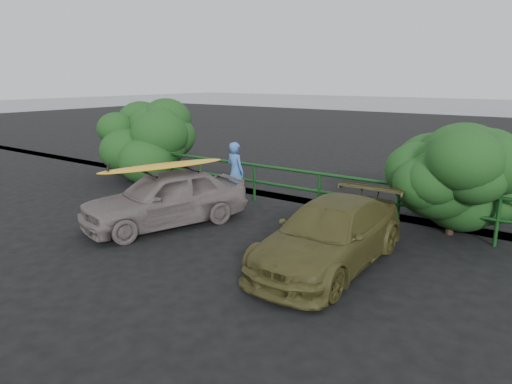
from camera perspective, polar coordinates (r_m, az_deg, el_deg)
ground at (r=8.52m, az=-14.95°, el=-9.22°), size 80.00×80.00×0.00m
guardrail at (r=11.95m, az=3.67°, el=0.59°), size 14.00×0.08×1.04m
shrub_left at (r=15.17m, az=-11.03°, el=5.81°), size 3.20×2.40×2.38m
shrub_right at (r=10.64m, az=28.68°, el=0.30°), size 3.20×2.40×2.17m
sedan at (r=10.58m, az=-11.28°, el=-0.73°), size 2.64×4.09×1.29m
olive_vehicle at (r=8.29m, az=9.21°, el=-5.28°), size 1.66×3.99×1.15m
man at (r=12.38m, az=-2.60°, el=2.51°), size 0.67×0.51×1.64m
roof_rack at (r=10.43m, az=-11.46°, el=2.84°), size 1.70×1.42×0.05m
surfboard at (r=10.42m, az=-11.47°, el=3.21°), size 1.53×3.05×0.09m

